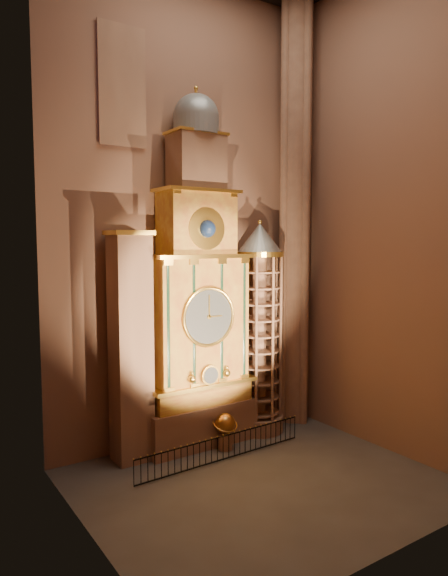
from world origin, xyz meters
TOP-DOWN VIEW (x-y plane):
  - floor at (0.00, 0.00)m, footprint 14.00×14.00m
  - wall_back at (0.00, 6.00)m, footprint 22.00×0.00m
  - wall_left at (-7.00, 0.00)m, footprint 0.00×22.00m
  - wall_right at (7.00, 0.00)m, footprint 0.00×22.00m
  - astronomical_clock at (0.00, 4.96)m, footprint 5.60×2.41m
  - portrait_tower at (-3.40, 4.98)m, footprint 1.80×1.60m
  - stair_turret at (3.50, 4.70)m, footprint 2.50×2.50m
  - gothic_pier at (6.10, 5.00)m, footprint 2.04×2.04m
  - stained_glass_window at (-3.20, 5.92)m, footprint 2.20×0.14m
  - celestial_globe at (0.66, 3.60)m, footprint 1.20×1.13m
  - iron_railing at (-0.14, 2.56)m, footprint 8.66×0.31m

SIDE VIEW (x-z plane):
  - floor at x=0.00m, z-range 0.00..0.00m
  - iron_railing at x=-0.14m, z-range 0.05..1.16m
  - celestial_globe at x=0.66m, z-range 0.17..1.90m
  - portrait_tower at x=-3.40m, z-range 0.05..10.25m
  - stair_turret at x=3.50m, z-range -0.13..10.67m
  - astronomical_clock at x=0.00m, z-range -1.67..15.03m
  - wall_back at x=0.00m, z-range 0.00..22.00m
  - wall_left at x=-7.00m, z-range 0.00..22.00m
  - wall_right at x=7.00m, z-range 0.00..22.00m
  - gothic_pier at x=6.10m, z-range 0.00..22.00m
  - stained_glass_window at x=-3.20m, z-range 13.90..19.10m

